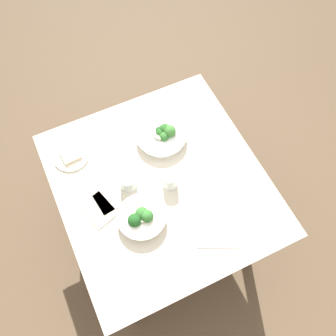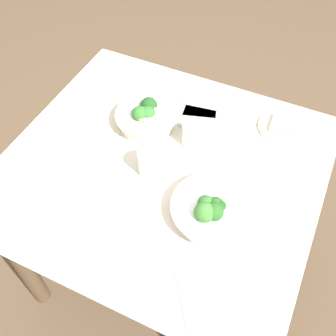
{
  "view_description": "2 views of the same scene",
  "coord_description": "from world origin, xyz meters",
  "px_view_note": "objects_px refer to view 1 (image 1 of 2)",
  "views": [
    {
      "loc": [
        -0.75,
        0.31,
        2.48
      ],
      "look_at": [
        0.04,
        -0.06,
        0.8
      ],
      "focal_mm": 39.95,
      "sensor_mm": 36.0,
      "label": 1
    },
    {
      "loc": [
        0.4,
        -0.8,
        1.87
      ],
      "look_at": [
        0.04,
        -0.03,
        0.8
      ],
      "focal_mm": 43.22,
      "sensor_mm": 36.0,
      "label": 2
    }
  ],
  "objects_px": {
    "water_glass_side": "(170,180)",
    "table_knife_right": "(220,247)",
    "bread_side_plate": "(71,156)",
    "napkin_folded_lower": "(107,195)",
    "fork_by_near_bowl": "(223,178)",
    "table_knife_left": "(207,116)",
    "water_glass_center": "(128,182)",
    "broccoli_bowl_near": "(162,135)",
    "napkin_folded_upper": "(99,210)",
    "broccoli_bowl_far": "(142,218)",
    "fork_by_far_bowl": "(132,267)"
  },
  "relations": [
    {
      "from": "broccoli_bowl_far",
      "to": "napkin_folded_lower",
      "type": "height_order",
      "value": "broccoli_bowl_far"
    },
    {
      "from": "water_glass_center",
      "to": "table_knife_left",
      "type": "height_order",
      "value": "water_glass_center"
    },
    {
      "from": "table_knife_left",
      "to": "napkin_folded_upper",
      "type": "bearing_deg",
      "value": -15.8
    },
    {
      "from": "table_knife_left",
      "to": "napkin_folded_lower",
      "type": "distance_m",
      "value": 0.71
    },
    {
      "from": "table_knife_left",
      "to": "fork_by_near_bowl",
      "type": "bearing_deg",
      "value": 38.43
    },
    {
      "from": "broccoli_bowl_far",
      "to": "fork_by_near_bowl",
      "type": "height_order",
      "value": "broccoli_bowl_far"
    },
    {
      "from": "broccoli_bowl_far",
      "to": "bread_side_plate",
      "type": "bearing_deg",
      "value": 22.1
    },
    {
      "from": "table_knife_right",
      "to": "napkin_folded_upper",
      "type": "relative_size",
      "value": 1.34
    },
    {
      "from": "water_glass_side",
      "to": "table_knife_right",
      "type": "height_order",
      "value": "water_glass_side"
    },
    {
      "from": "bread_side_plate",
      "to": "fork_by_near_bowl",
      "type": "height_order",
      "value": "bread_side_plate"
    },
    {
      "from": "fork_by_far_bowl",
      "to": "table_knife_left",
      "type": "distance_m",
      "value": 0.92
    },
    {
      "from": "water_glass_side",
      "to": "table_knife_right",
      "type": "distance_m",
      "value": 0.4
    },
    {
      "from": "fork_by_far_bowl",
      "to": "fork_by_near_bowl",
      "type": "xyz_separation_m",
      "value": [
        0.22,
        -0.6,
        0.0
      ]
    },
    {
      "from": "napkin_folded_lower",
      "to": "water_glass_side",
      "type": "bearing_deg",
      "value": -103.95
    },
    {
      "from": "broccoli_bowl_far",
      "to": "fork_by_far_bowl",
      "type": "xyz_separation_m",
      "value": [
        -0.19,
        0.13,
        -0.03
      ]
    },
    {
      "from": "fork_by_far_bowl",
      "to": "table_knife_left",
      "type": "relative_size",
      "value": 0.51
    },
    {
      "from": "broccoli_bowl_far",
      "to": "bread_side_plate",
      "type": "relative_size",
      "value": 1.25
    },
    {
      "from": "broccoli_bowl_far",
      "to": "fork_by_far_bowl",
      "type": "height_order",
      "value": "broccoli_bowl_far"
    },
    {
      "from": "broccoli_bowl_far",
      "to": "bread_side_plate",
      "type": "height_order",
      "value": "broccoli_bowl_far"
    },
    {
      "from": "bread_side_plate",
      "to": "napkin_folded_lower",
      "type": "xyz_separation_m",
      "value": [
        -0.29,
        -0.09,
        -0.01
      ]
    },
    {
      "from": "broccoli_bowl_far",
      "to": "napkin_folded_upper",
      "type": "height_order",
      "value": "broccoli_bowl_far"
    },
    {
      "from": "broccoli_bowl_near",
      "to": "table_knife_left",
      "type": "bearing_deg",
      "value": -85.15
    },
    {
      "from": "water_glass_center",
      "to": "water_glass_side",
      "type": "relative_size",
      "value": 0.91
    },
    {
      "from": "broccoli_bowl_far",
      "to": "broccoli_bowl_near",
      "type": "relative_size",
      "value": 0.87
    },
    {
      "from": "table_knife_right",
      "to": "napkin_folded_lower",
      "type": "relative_size",
      "value": 1.23
    },
    {
      "from": "napkin_folded_upper",
      "to": "table_knife_right",
      "type": "bearing_deg",
      "value": -132.73
    },
    {
      "from": "water_glass_center",
      "to": "napkin_folded_upper",
      "type": "height_order",
      "value": "water_glass_center"
    },
    {
      "from": "fork_by_far_bowl",
      "to": "fork_by_near_bowl",
      "type": "distance_m",
      "value": 0.64
    },
    {
      "from": "broccoli_bowl_far",
      "to": "broccoli_bowl_near",
      "type": "xyz_separation_m",
      "value": [
        0.38,
        -0.28,
        -0.0
      ]
    },
    {
      "from": "broccoli_bowl_far",
      "to": "bread_side_plate",
      "type": "xyz_separation_m",
      "value": [
        0.48,
        0.2,
        -0.03
      ]
    },
    {
      "from": "fork_by_near_bowl",
      "to": "fork_by_far_bowl",
      "type": "bearing_deg",
      "value": 2.04
    },
    {
      "from": "broccoli_bowl_far",
      "to": "table_knife_left",
      "type": "height_order",
      "value": "broccoli_bowl_far"
    },
    {
      "from": "table_knife_right",
      "to": "napkin_folded_upper",
      "type": "height_order",
      "value": "napkin_folded_upper"
    },
    {
      "from": "broccoli_bowl_far",
      "to": "table_knife_right",
      "type": "xyz_separation_m",
      "value": [
        -0.28,
        -0.28,
        -0.03
      ]
    },
    {
      "from": "broccoli_bowl_far",
      "to": "fork_by_far_bowl",
      "type": "bearing_deg",
      "value": 144.53
    },
    {
      "from": "water_glass_side",
      "to": "napkin_folded_lower",
      "type": "xyz_separation_m",
      "value": [
        0.08,
        0.31,
        -0.04
      ]
    },
    {
      "from": "broccoli_bowl_near",
      "to": "napkin_folded_upper",
      "type": "distance_m",
      "value": 0.52
    },
    {
      "from": "bread_side_plate",
      "to": "napkin_folded_lower",
      "type": "distance_m",
      "value": 0.3
    },
    {
      "from": "broccoli_bowl_near",
      "to": "water_glass_center",
      "type": "relative_size",
      "value": 3.16
    },
    {
      "from": "napkin_folded_lower",
      "to": "water_glass_center",
      "type": "bearing_deg",
      "value": -86.91
    },
    {
      "from": "bread_side_plate",
      "to": "napkin_folded_lower",
      "type": "bearing_deg",
      "value": -162.98
    },
    {
      "from": "water_glass_side",
      "to": "broccoli_bowl_near",
      "type": "bearing_deg",
      "value": -16.55
    },
    {
      "from": "bread_side_plate",
      "to": "water_glass_side",
      "type": "relative_size",
      "value": 2.0
    },
    {
      "from": "water_glass_side",
      "to": "fork_by_near_bowl",
      "type": "distance_m",
      "value": 0.28
    },
    {
      "from": "fork_by_far_bowl",
      "to": "napkin_folded_upper",
      "type": "bearing_deg",
      "value": -156.53
    },
    {
      "from": "fork_by_near_bowl",
      "to": "table_knife_left",
      "type": "xyz_separation_m",
      "value": [
        0.37,
        -0.11,
        -0.0
      ]
    },
    {
      "from": "bread_side_plate",
      "to": "fork_by_near_bowl",
      "type": "xyz_separation_m",
      "value": [
        -0.45,
        -0.66,
        -0.01
      ]
    },
    {
      "from": "broccoli_bowl_far",
      "to": "broccoli_bowl_near",
      "type": "bearing_deg",
      "value": -36.77
    },
    {
      "from": "water_glass_side",
      "to": "table_knife_right",
      "type": "relative_size",
      "value": 0.43
    },
    {
      "from": "table_knife_right",
      "to": "fork_by_far_bowl",
      "type": "bearing_deg",
      "value": -167.46
    }
  ]
}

